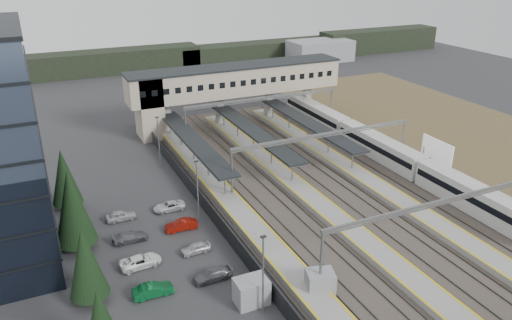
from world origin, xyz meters
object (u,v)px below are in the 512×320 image
train (381,149)px  footbridge (223,85)px  relay_cabin_near (251,291)px  relay_cabin_far (320,283)px  billboard (437,151)px

train → footbridge: bearing=122.5°
footbridge → train: size_ratio=0.71×
relay_cabin_near → relay_cabin_far: size_ratio=0.98×
relay_cabin_far → billboard: bearing=29.4°
train → billboard: (4.18, -7.35, 1.58)m
footbridge → train: footbridge is taller
footbridge → relay_cabin_near: bearing=-108.4°
billboard → train: bearing=119.6°
relay_cabin_far → billboard: billboard is taller
footbridge → billboard: (20.48, -32.96, -4.40)m
relay_cabin_far → train: (25.88, 24.27, 0.75)m
relay_cabin_far → footbridge: footbridge is taller
relay_cabin_near → train: bearing=35.1°
train → relay_cabin_near: bearing=-144.9°
relay_cabin_far → billboard: size_ratio=0.51×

